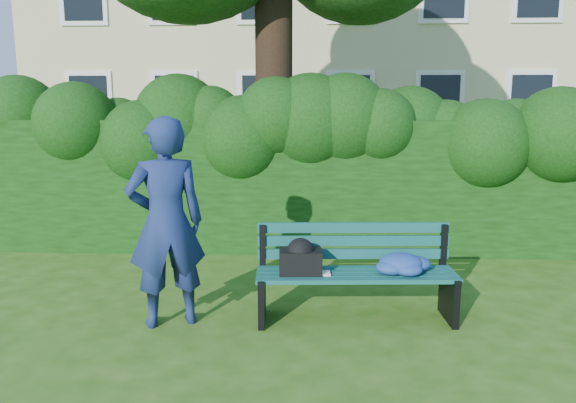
{
  "coord_description": "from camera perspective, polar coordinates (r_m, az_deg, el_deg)",
  "views": [
    {
      "loc": [
        0.31,
        -5.54,
        2.1
      ],
      "look_at": [
        0.0,
        0.6,
        0.95
      ],
      "focal_mm": 35.0,
      "sensor_mm": 36.0,
      "label": 1
    }
  ],
  "objects": [
    {
      "name": "ground",
      "position": [
        5.93,
        -0.3,
        -10.14
      ],
      "size": [
        80.0,
        80.0,
        0.0
      ],
      "primitive_type": "plane",
      "color": "#2D5711",
      "rests_on": "ground"
    },
    {
      "name": "hedge",
      "position": [
        7.84,
        0.6,
        1.78
      ],
      "size": [
        10.0,
        1.0,
        1.8
      ],
      "color": "black",
      "rests_on": "ground"
    },
    {
      "name": "park_bench",
      "position": [
        5.39,
        7.06,
        -6.75
      ],
      "size": [
        1.91,
        0.67,
        0.89
      ],
      "rotation": [
        0.0,
        0.0,
        0.06
      ],
      "color": "#0E4945",
      "rests_on": "ground"
    },
    {
      "name": "man_reading",
      "position": [
        5.23,
        -12.29,
        -2.14
      ],
      "size": [
        0.83,
        0.7,
        1.94
      ],
      "primitive_type": "imported",
      "rotation": [
        0.0,
        0.0,
        3.54
      ],
      "color": "navy",
      "rests_on": "ground"
    }
  ]
}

